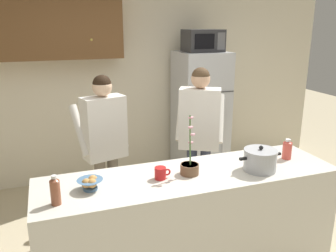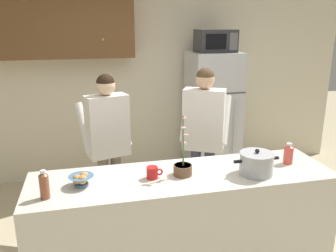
% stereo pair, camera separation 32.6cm
% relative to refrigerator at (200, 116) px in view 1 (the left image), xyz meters
% --- Properties ---
extents(back_wall_unit, '(6.00, 0.48, 2.60)m').
position_rel_refrigerator_xyz_m(back_wall_unit, '(-1.20, 0.40, 0.61)').
color(back_wall_unit, beige).
rests_on(back_wall_unit, ground).
extents(kitchen_island, '(2.45, 0.68, 0.92)m').
position_rel_refrigerator_xyz_m(kitchen_island, '(-0.93, -1.85, -0.40)').
color(kitchen_island, silver).
rests_on(kitchen_island, ground).
extents(refrigerator, '(0.64, 0.68, 1.73)m').
position_rel_refrigerator_xyz_m(refrigerator, '(0.00, 0.00, 0.00)').
color(refrigerator, '#B7BABF').
rests_on(refrigerator, ground).
extents(microwave, '(0.48, 0.37, 0.28)m').
position_rel_refrigerator_xyz_m(microwave, '(0.00, -0.02, 1.00)').
color(microwave, '#2D2D30').
rests_on(microwave, refrigerator).
extents(person_near_pot, '(0.57, 0.51, 1.62)m').
position_rel_refrigerator_xyz_m(person_near_pot, '(-1.46, -0.92, 0.14)').
color(person_near_pot, '#726656').
rests_on(person_near_pot, ground).
extents(person_by_sink, '(0.62, 0.58, 1.66)m').
position_rel_refrigerator_xyz_m(person_by_sink, '(-0.47, -1.01, 0.18)').
color(person_by_sink, '#33384C').
rests_on(person_by_sink, ground).
extents(cooking_pot, '(0.39, 0.27, 0.21)m').
position_rel_refrigerator_xyz_m(cooking_pot, '(-0.36, -1.97, 0.15)').
color(cooking_pot, '#ADAFB5').
rests_on(cooking_pot, kitchen_island).
extents(coffee_mug, '(0.13, 0.09, 0.10)m').
position_rel_refrigerator_xyz_m(coffee_mug, '(-1.18, -1.86, 0.10)').
color(coffee_mug, red).
rests_on(coffee_mug, kitchen_island).
extents(bread_bowl, '(0.19, 0.19, 0.10)m').
position_rel_refrigerator_xyz_m(bread_bowl, '(-1.72, -1.87, 0.11)').
color(bread_bowl, '#4C7299').
rests_on(bread_bowl, kitchen_island).
extents(bottle_near_edge, '(0.07, 0.07, 0.21)m').
position_rel_refrigerator_xyz_m(bottle_near_edge, '(-1.97, -2.01, 0.16)').
color(bottle_near_edge, brown).
rests_on(bottle_near_edge, kitchen_island).
extents(bottle_mid_counter, '(0.08, 0.08, 0.18)m').
position_rel_refrigerator_xyz_m(bottle_mid_counter, '(0.02, -1.83, 0.15)').
color(bottle_mid_counter, '#D84C3F').
rests_on(bottle_mid_counter, kitchen_island).
extents(potted_orchid, '(0.15, 0.15, 0.49)m').
position_rel_refrigerator_xyz_m(potted_orchid, '(-0.93, -1.85, 0.12)').
color(potted_orchid, brown).
rests_on(potted_orchid, kitchen_island).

